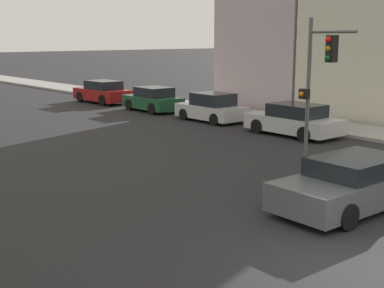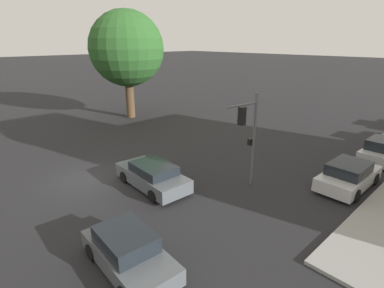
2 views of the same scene
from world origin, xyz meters
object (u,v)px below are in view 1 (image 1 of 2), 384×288
(parked_car_2, at_px, (153,100))
(parked_car_3, at_px, (103,92))
(traffic_signal, at_px, (318,70))
(parked_car_0, at_px, (294,120))
(parked_car_1, at_px, (212,108))
(crossing_car_1, at_px, (352,184))

(parked_car_2, distance_m, parked_car_3, 5.54)
(traffic_signal, height_order, parked_car_0, traffic_signal)
(parked_car_1, bearing_deg, parked_car_2, 0.40)
(crossing_car_1, distance_m, parked_car_0, 10.57)
(parked_car_1, bearing_deg, traffic_signal, 157.86)
(parked_car_1, distance_m, parked_car_2, 5.16)
(parked_car_0, bearing_deg, parked_car_2, 0.51)
(crossing_car_1, xyz_separation_m, parked_car_1, (7.33, 13.18, 0.04))
(crossing_car_1, bearing_deg, parked_car_0, -131.14)
(crossing_car_1, height_order, parked_car_1, parked_car_1)
(parked_car_1, bearing_deg, parked_car_0, 179.96)
(crossing_car_1, height_order, parked_car_0, parked_car_0)
(traffic_signal, bearing_deg, crossing_car_1, 54.30)
(traffic_signal, distance_m, parked_car_2, 15.41)
(parked_car_1, relative_size, parked_car_2, 0.96)
(traffic_signal, height_order, parked_car_3, traffic_signal)
(parked_car_0, bearing_deg, parked_car_1, 0.30)
(parked_car_1, xyz_separation_m, parked_car_2, (-0.01, 5.16, -0.01))
(parked_car_0, distance_m, parked_car_3, 16.22)
(parked_car_2, xyz_separation_m, parked_car_3, (-0.10, 5.54, 0.03))
(crossing_car_1, height_order, parked_car_3, parked_car_3)
(parked_car_0, relative_size, parked_car_3, 0.97)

